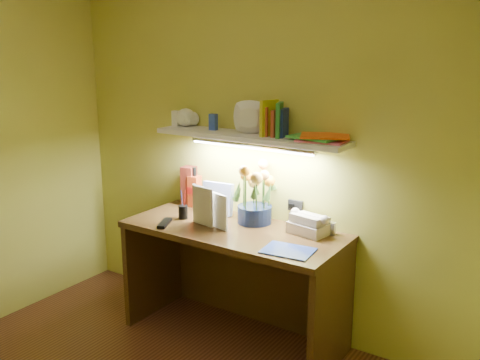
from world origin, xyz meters
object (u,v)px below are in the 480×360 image
at_px(telephone, 309,222).
at_px(desk, 234,284).
at_px(flower_bouquet, 255,193).
at_px(desk_clock, 329,228).
at_px(whisky_bottle, 195,187).

bearing_deg(telephone, desk, -147.51).
bearing_deg(telephone, flower_bouquet, -168.46).
xyz_separation_m(desk, telephone, (0.43, 0.18, 0.44)).
bearing_deg(flower_bouquet, desk, -106.60).
xyz_separation_m(flower_bouquet, desk_clock, (0.49, 0.06, -0.16)).
xyz_separation_m(flower_bouquet, whisky_bottle, (-0.54, 0.07, -0.05)).
relative_size(desk, desk_clock, 18.73).
relative_size(desk, flower_bouquet, 3.61).
bearing_deg(desk_clock, desk, -162.77).
relative_size(telephone, desk_clock, 3.04).
height_order(flower_bouquet, whisky_bottle, flower_bouquet).
bearing_deg(desk_clock, telephone, -158.99).
bearing_deg(whisky_bottle, flower_bouquet, -7.45).
xyz_separation_m(telephone, whisky_bottle, (-0.92, 0.06, 0.07)).
distance_m(telephone, whisky_bottle, 0.93).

